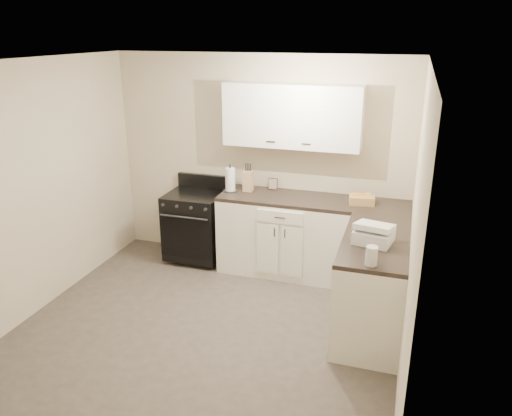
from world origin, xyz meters
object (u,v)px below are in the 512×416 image
(paper_towel, at_px, (230,180))
(wicker_basket, at_px, (362,200))
(stove, at_px, (195,225))
(knife_block, at_px, (248,181))
(countertop_grill, at_px, (374,236))

(paper_towel, distance_m, wicker_basket, 1.54)
(stove, height_order, knife_block, knife_block)
(stove, xyz_separation_m, paper_towel, (0.46, 0.03, 0.62))
(knife_block, distance_m, wicker_basket, 1.34)
(knife_block, distance_m, countertop_grill, 1.90)
(stove, distance_m, paper_towel, 0.77)
(knife_block, relative_size, paper_towel, 0.88)
(knife_block, xyz_separation_m, wicker_basket, (1.33, -0.07, -0.08))
(knife_block, xyz_separation_m, countertop_grill, (1.55, -1.10, -0.06))
(paper_towel, bearing_deg, stove, -176.01)
(stove, relative_size, paper_towel, 2.90)
(stove, bearing_deg, countertop_grill, -24.34)
(countertop_grill, bearing_deg, knife_block, 156.10)
(knife_block, relative_size, countertop_grill, 0.77)
(paper_towel, height_order, wicker_basket, paper_towel)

